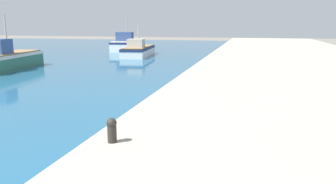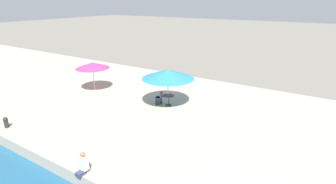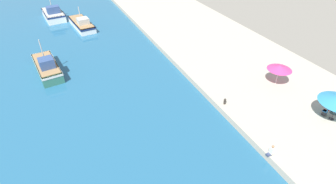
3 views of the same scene
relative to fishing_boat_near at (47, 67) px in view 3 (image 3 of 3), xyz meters
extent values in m
cube|color=#B2A893|center=(23.18, 7.34, -0.58)|extent=(16.00, 90.00, 0.68)
cube|color=#33705B|center=(-0.02, 0.12, -0.24)|extent=(3.22, 7.36, 1.28)
cube|color=silver|center=(-0.02, 0.12, 0.28)|extent=(3.28, 7.44, 0.25)
cube|color=#99754C|center=(-0.02, 0.12, 0.45)|extent=(2.97, 6.77, 0.10)
cube|color=#334C7F|center=(0.14, -1.11, 1.08)|extent=(1.82, 1.76, 1.15)
cylinder|color=#B7B2A8|center=(-0.02, 0.12, 2.04)|extent=(0.12, 0.12, 3.07)
cube|color=white|center=(6.50, 13.80, -0.37)|extent=(3.43, 8.14, 1.01)
cube|color=navy|center=(6.50, 13.80, 0.01)|extent=(3.49, 8.23, 0.25)
cube|color=#99754C|center=(6.50, 13.80, 0.18)|extent=(3.16, 7.49, 0.10)
cube|color=#B7B2A8|center=(6.68, 12.43, 0.69)|extent=(1.94, 1.94, 0.91)
cylinder|color=#B7B2A8|center=(6.50, 13.80, 1.45)|extent=(0.12, 0.12, 2.43)
cube|color=white|center=(2.55, 20.27, -0.22)|extent=(3.71, 6.75, 1.32)
cube|color=navy|center=(2.55, 20.27, 0.32)|extent=(3.78, 6.82, 0.25)
cube|color=#ADA89E|center=(2.55, 20.27, 0.49)|extent=(3.41, 6.21, 0.10)
cube|color=#334C7F|center=(2.67, 19.14, 1.14)|extent=(2.28, 1.64, 1.19)
cylinder|color=#B7B2A8|center=(2.55, 20.27, 2.13)|extent=(0.12, 0.12, 3.18)
cylinder|color=#B7B7B7|center=(23.77, -21.36, 0.83)|extent=(0.06, 0.06, 2.13)
cylinder|color=#B7B7B7|center=(23.36, -14.49, 0.76)|extent=(0.06, 0.06, 2.00)
cone|color=#E5387A|center=(23.36, -14.49, 1.85)|extent=(2.68, 2.68, 0.47)
cylinder|color=#333338|center=(23.79, -21.39, -0.22)|extent=(0.44, 0.44, 0.04)
cylinder|color=#333338|center=(23.79, -21.39, 0.11)|extent=(0.08, 0.08, 0.70)
cylinder|color=#4C4742|center=(23.79, -21.39, 0.48)|extent=(0.80, 0.80, 0.04)
cube|color=#2D2D33|center=(23.68, -20.65, -0.01)|extent=(0.39, 0.39, 0.45)
cube|color=red|center=(23.68, -20.65, 0.24)|extent=(0.46, 0.46, 0.06)
cube|color=red|center=(23.71, -20.85, 0.47)|extent=(0.40, 0.12, 0.40)
cube|color=#2D2D33|center=(23.61, -20.67, -0.01)|extent=(0.41, 0.41, 0.45)
cube|color=#1E66A3|center=(23.61, -20.67, 0.24)|extent=(0.48, 0.48, 0.06)
cube|color=#1E66A3|center=(23.66, -20.86, 0.47)|extent=(0.40, 0.15, 0.40)
cube|color=#333D5B|center=(15.24, -22.35, -0.16)|extent=(0.41, 0.28, 0.16)
cube|color=silver|center=(15.45, -22.35, 0.23)|extent=(0.26, 0.36, 0.62)
sphere|color=#9E704C|center=(15.45, -22.35, 0.65)|extent=(0.22, 0.22, 0.22)
cylinder|color=#2D2823|center=(15.90, -15.21, -0.01)|extent=(0.24, 0.24, 0.45)
sphere|color=#2D2823|center=(15.90, -15.21, 0.29)|extent=(0.26, 0.26, 0.26)
camera|label=1|loc=(19.30, -22.69, 2.78)|focal=35.00mm
camera|label=2|loc=(9.33, -30.48, 6.82)|focal=28.00mm
camera|label=3|loc=(1.83, -31.96, 16.25)|focal=28.00mm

